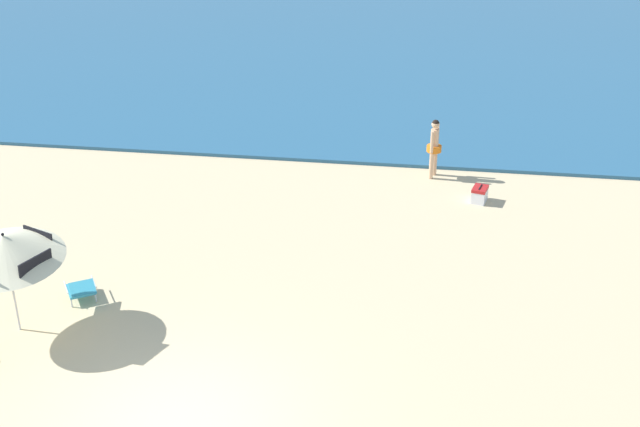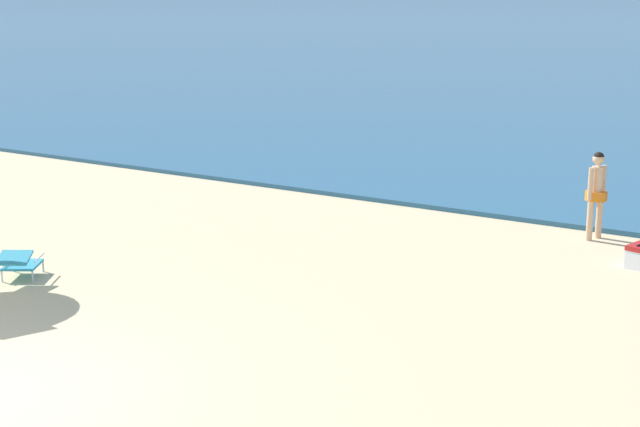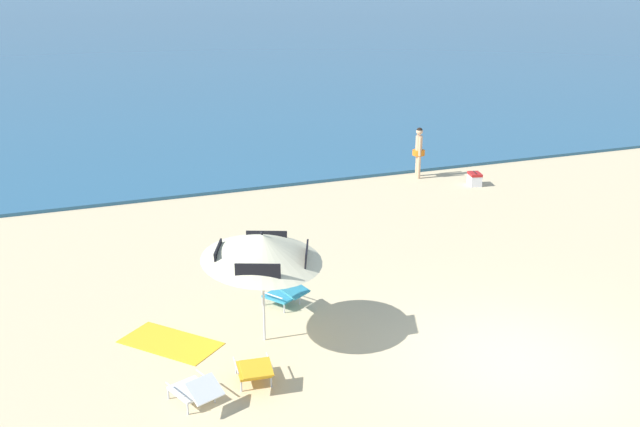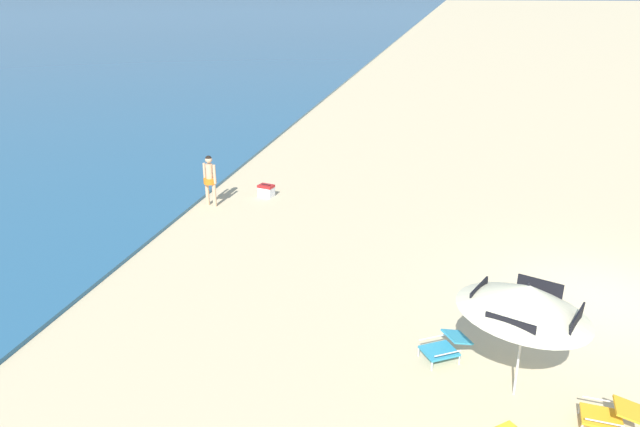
# 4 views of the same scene
# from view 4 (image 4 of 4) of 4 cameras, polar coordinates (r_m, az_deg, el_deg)

# --- Properties ---
(ground_plane) EXTENTS (800.00, 800.00, 0.00)m
(ground_plane) POSITION_cam_4_polar(r_m,az_deg,el_deg) (14.79, 25.78, -7.43)
(ground_plane) COLOR #D1BA8E
(beach_umbrella_striped_main) EXTENTS (2.71, 2.74, 2.18)m
(beach_umbrella_striped_main) POSITION_cam_4_polar(r_m,az_deg,el_deg) (10.14, 19.10, -7.74)
(beach_umbrella_striped_main) COLOR silver
(beach_umbrella_striped_main) RESTS_ON ground
(lounge_chair_under_umbrella) EXTENTS (0.90, 1.00, 0.50)m
(lounge_chair_under_umbrella) POSITION_cam_4_polar(r_m,az_deg,el_deg) (11.51, 11.87, -12.25)
(lounge_chair_under_umbrella) COLOR teal
(lounge_chair_under_umbrella) RESTS_ON ground
(lounge_chair_facing_sea) EXTENTS (0.64, 0.91, 0.49)m
(lounge_chair_facing_sea) POSITION_cam_4_polar(r_m,az_deg,el_deg) (10.72, 25.99, -16.86)
(lounge_chair_facing_sea) COLOR gold
(lounge_chair_facing_sea) RESTS_ON ground
(person_standing_near_shore) EXTENTS (0.40, 0.47, 1.64)m
(person_standing_near_shore) POSITION_cam_4_polar(r_m,az_deg,el_deg) (18.99, -10.47, 3.44)
(person_standing_near_shore) COLOR #D8A87F
(person_standing_near_shore) RESTS_ON ground
(cooler_box) EXTENTS (0.46, 0.57, 0.43)m
(cooler_box) POSITION_cam_4_polar(r_m,az_deg,el_deg) (19.83, -5.15, 2.18)
(cooler_box) COLOR white
(cooler_box) RESTS_ON ground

